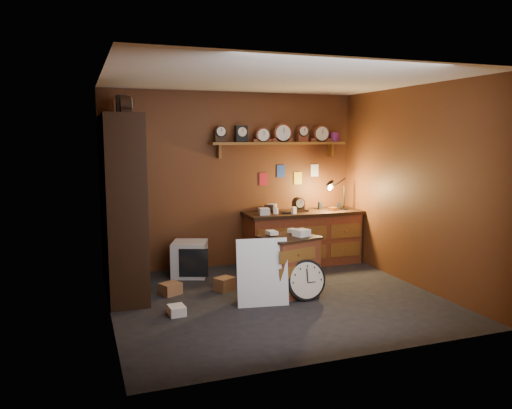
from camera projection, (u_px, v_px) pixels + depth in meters
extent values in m
plane|color=black|center=(276.00, 299.00, 6.28)|extent=(4.00, 4.00, 0.00)
cube|color=#5A2F15|center=(233.00, 180.00, 7.77)|extent=(4.00, 0.02, 2.70)
cube|color=#5A2F15|center=(353.00, 214.00, 4.42)|extent=(4.00, 0.02, 2.70)
cube|color=#5A2F15|center=(106.00, 199.00, 5.42)|extent=(0.02, 3.60, 2.70)
cube|color=#5A2F15|center=(413.00, 187.00, 6.76)|extent=(0.02, 3.60, 2.70)
cube|color=beige|center=(277.00, 79.00, 5.91)|extent=(4.00, 3.60, 0.02)
cube|color=brown|center=(279.00, 143.00, 7.79)|extent=(2.20, 0.30, 0.04)
cube|color=brown|center=(219.00, 151.00, 7.55)|extent=(0.04, 0.16, 0.20)
cube|color=brown|center=(330.00, 150.00, 8.19)|extent=(0.04, 0.16, 0.20)
cylinder|color=#B21419|center=(334.00, 137.00, 8.10)|extent=(0.16, 0.16, 0.15)
cube|color=maroon|center=(243.00, 180.00, 7.81)|extent=(0.14, 0.01, 0.20)
cube|color=navy|center=(261.00, 172.00, 7.90)|extent=(0.14, 0.01, 0.20)
cube|color=gold|center=(278.00, 179.00, 8.01)|extent=(0.14, 0.01, 0.20)
cube|color=silver|center=(295.00, 171.00, 8.10)|extent=(0.14, 0.01, 0.20)
cube|color=black|center=(104.00, 206.00, 6.37)|extent=(0.03, 1.60, 2.30)
cube|color=black|center=(128.00, 214.00, 5.72)|extent=(0.45, 0.03, 2.30)
cube|color=black|center=(118.00, 198.00, 7.17)|extent=(0.45, 0.03, 2.30)
cube|color=black|center=(125.00, 287.00, 6.60)|extent=(0.43, 1.54, 0.03)
cube|color=black|center=(124.00, 250.00, 6.53)|extent=(0.43, 1.54, 0.03)
cube|color=black|center=(123.00, 216.00, 6.47)|extent=(0.43, 1.54, 0.03)
cube|color=black|center=(122.00, 182.00, 6.41)|extent=(0.43, 1.54, 0.03)
cube|color=black|center=(120.00, 146.00, 6.34)|extent=(0.43, 1.54, 0.03)
cube|color=black|center=(119.00, 116.00, 6.29)|extent=(0.43, 1.54, 0.03)
cube|color=brown|center=(302.00, 239.00, 7.96)|extent=(1.82, 0.60, 0.80)
cube|color=black|center=(303.00, 213.00, 7.90)|extent=(1.88, 0.66, 0.05)
cube|color=brown|center=(311.00, 243.00, 7.67)|extent=(1.74, 0.02, 0.52)
cylinder|color=black|center=(344.00, 209.00, 8.08)|extent=(0.12, 0.12, 0.02)
cylinder|color=black|center=(344.00, 197.00, 8.06)|extent=(0.02, 0.02, 0.38)
cylinder|color=black|center=(339.00, 183.00, 7.96)|extent=(0.27, 0.09, 0.14)
cone|color=black|center=(332.00, 186.00, 7.89)|extent=(0.18, 0.14, 0.18)
cube|color=brown|center=(289.00, 266.00, 6.43)|extent=(0.74, 0.67, 0.73)
cube|color=black|center=(289.00, 237.00, 6.38)|extent=(0.79, 0.72, 0.03)
cube|color=brown|center=(298.00, 272.00, 6.18)|extent=(0.55, 0.17, 0.62)
cylinder|color=black|center=(306.00, 280.00, 6.21)|extent=(0.51, 0.17, 0.51)
cylinder|color=beige|center=(307.00, 280.00, 6.18)|extent=(0.45, 0.10, 0.44)
cube|color=black|center=(307.00, 275.00, 6.16)|extent=(0.01, 0.04, 0.16)
cube|color=black|center=(311.00, 282.00, 6.19)|extent=(0.12, 0.01, 0.01)
cube|color=silver|center=(262.00, 305.00, 6.06)|extent=(0.64, 0.27, 0.82)
cube|color=silver|center=(190.00, 259.00, 7.28)|extent=(0.63, 0.63, 0.51)
cube|color=black|center=(194.00, 263.00, 7.05)|extent=(0.40, 0.16, 0.41)
cube|color=#92633F|center=(171.00, 289.00, 6.44)|extent=(0.31, 0.29, 0.15)
cube|color=white|center=(177.00, 310.00, 5.70)|extent=(0.19, 0.23, 0.11)
cube|color=#92633F|center=(225.00, 284.00, 6.60)|extent=(0.30, 0.28, 0.17)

